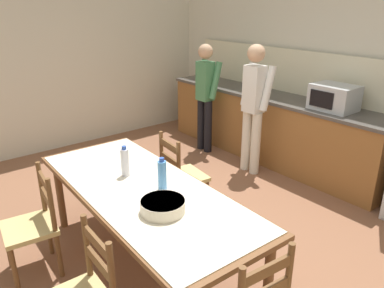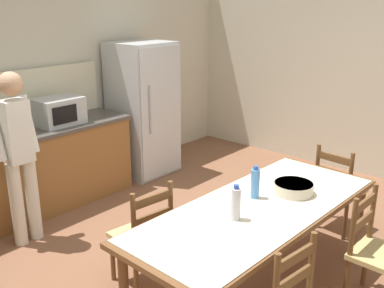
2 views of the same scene
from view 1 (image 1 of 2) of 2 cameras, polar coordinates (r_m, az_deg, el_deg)
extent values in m
plane|color=brown|center=(3.68, -0.91, -14.96)|extent=(8.32, 8.32, 0.00)
cube|color=beige|center=(5.12, 23.58, 11.35)|extent=(6.52, 0.12, 2.90)
cube|color=beige|center=(5.94, -21.39, 12.79)|extent=(0.12, 5.20, 2.90)
cube|color=brown|center=(5.49, 11.53, 2.43)|extent=(3.48, 0.62, 0.90)
cube|color=#4C4742|center=(5.36, 11.89, 7.17)|extent=(3.52, 0.66, 0.04)
cube|color=#B7BCC1|center=(5.87, 5.96, 8.75)|extent=(0.52, 0.38, 0.02)
cube|color=beige|center=(5.53, 14.23, 10.81)|extent=(3.48, 0.03, 0.60)
cube|color=#B2B7BC|center=(4.77, 20.85, 6.65)|extent=(0.50, 0.38, 0.30)
cube|color=black|center=(4.63, 19.07, 6.47)|extent=(0.30, 0.01, 0.19)
cylinder|color=brown|center=(3.97, -19.45, -7.34)|extent=(0.07, 0.07, 0.72)
cylinder|color=brown|center=(4.20, -10.24, -4.80)|extent=(0.07, 0.07, 0.72)
cylinder|color=brown|center=(2.78, 11.52, -19.98)|extent=(0.07, 0.07, 0.72)
cube|color=brown|center=(3.05, -7.48, -7.09)|extent=(2.32, 0.99, 0.04)
cube|color=beige|center=(3.04, -7.50, -6.70)|extent=(2.23, 0.95, 0.01)
cylinder|color=silver|center=(3.21, -10.18, -2.79)|extent=(0.07, 0.07, 0.24)
cylinder|color=#2D51B2|center=(3.16, -10.34, -0.55)|extent=(0.04, 0.04, 0.03)
cylinder|color=#4C8ED6|center=(2.95, -4.57, -4.80)|extent=(0.07, 0.07, 0.24)
cylinder|color=#2D51B2|center=(2.89, -4.64, -2.39)|extent=(0.04, 0.04, 0.03)
cylinder|color=beige|center=(2.68, -4.46, -9.41)|extent=(0.32, 0.32, 0.09)
cylinder|color=beige|center=(2.67, -4.48, -8.76)|extent=(0.31, 0.31, 0.02)
cylinder|color=brown|center=(2.60, -15.72, -14.69)|extent=(0.04, 0.04, 0.46)
cylinder|color=brown|center=(2.34, -12.13, -19.08)|extent=(0.04, 0.04, 0.46)
cube|color=brown|center=(2.39, -14.32, -14.33)|extent=(0.36, 0.04, 0.07)
cube|color=brown|center=(2.48, -13.99, -17.19)|extent=(0.36, 0.04, 0.07)
cylinder|color=brown|center=(3.66, -26.24, -13.81)|extent=(0.04, 0.04, 0.41)
cylinder|color=brown|center=(3.36, -25.42, -17.01)|extent=(0.04, 0.04, 0.41)
cylinder|color=brown|center=(3.68, -20.93, -12.67)|extent=(0.04, 0.04, 0.41)
cylinder|color=brown|center=(3.39, -19.57, -15.72)|extent=(0.04, 0.04, 0.41)
cube|color=tan|center=(3.40, -23.60, -11.65)|extent=(0.47, 0.45, 0.04)
cylinder|color=brown|center=(3.45, -21.95, -6.07)|extent=(0.04, 0.04, 0.46)
cylinder|color=brown|center=(3.14, -20.63, -8.72)|extent=(0.04, 0.04, 0.46)
cube|color=brown|center=(3.24, -21.63, -5.32)|extent=(0.36, 0.07, 0.07)
cube|color=brown|center=(3.31, -21.27, -7.68)|extent=(0.36, 0.07, 0.07)
cylinder|color=brown|center=(4.01, 2.30, -8.25)|extent=(0.04, 0.04, 0.41)
cylinder|color=brown|center=(4.27, -0.41, -6.24)|extent=(0.04, 0.04, 0.41)
cylinder|color=brown|center=(3.85, -1.95, -9.56)|extent=(0.04, 0.04, 0.41)
cylinder|color=brown|center=(4.13, -4.48, -7.37)|extent=(0.04, 0.04, 0.41)
cube|color=tan|center=(3.95, -1.16, -4.96)|extent=(0.47, 0.45, 0.04)
cylinder|color=brown|center=(3.63, -2.05, -3.10)|extent=(0.04, 0.04, 0.46)
cylinder|color=brown|center=(3.92, -4.67, -1.26)|extent=(0.04, 0.04, 0.46)
cube|color=brown|center=(3.73, -3.45, -0.33)|extent=(0.36, 0.07, 0.07)
cube|color=brown|center=(3.78, -3.40, -2.47)|extent=(0.36, 0.07, 0.07)
cylinder|color=brown|center=(2.35, 14.49, -19.01)|extent=(0.04, 0.04, 0.46)
cube|color=brown|center=(2.16, 11.40, -18.35)|extent=(0.06, 0.36, 0.07)
cylinder|color=black|center=(5.71, 1.42, 3.04)|extent=(0.12, 0.12, 0.79)
cylinder|color=black|center=(5.60, 2.46, 2.66)|extent=(0.12, 0.12, 0.79)
cube|color=#478456|center=(5.48, 2.02, 9.57)|extent=(0.22, 0.18, 0.56)
sphere|color=tan|center=(5.41, 2.08, 13.91)|extent=(0.21, 0.21, 0.21)
cylinder|color=#478456|center=(5.63, 1.46, 10.14)|extent=(0.09, 0.21, 0.53)
cylinder|color=#478456|center=(5.40, 3.64, 9.64)|extent=(0.09, 0.21, 0.53)
cylinder|color=silver|center=(5.05, 8.28, 0.57)|extent=(0.12, 0.12, 0.83)
cylinder|color=silver|center=(4.94, 9.67, 0.05)|extent=(0.12, 0.12, 0.83)
cube|color=white|center=(4.79, 9.45, 8.27)|extent=(0.23, 0.19, 0.59)
sphere|color=tan|center=(4.72, 9.77, 13.47)|extent=(0.22, 0.22, 0.22)
cylinder|color=white|center=(4.94, 8.57, 9.01)|extent=(0.09, 0.22, 0.56)
cylinder|color=white|center=(4.73, 11.50, 8.29)|extent=(0.09, 0.22, 0.56)
camera|label=2|loc=(5.02, -44.77, 16.64)|focal=42.00mm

